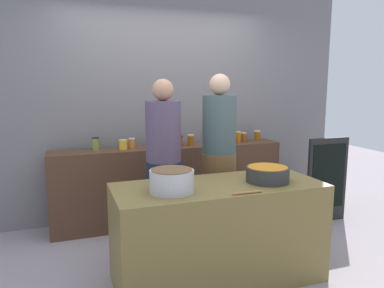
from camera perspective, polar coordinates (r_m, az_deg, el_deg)
ground at (r=3.57m, az=1.97°, el=-17.78°), size 12.00×12.00×0.00m
storefront_wall at (r=4.56m, az=-4.68°, el=7.74°), size 4.80×0.12×3.00m
display_shelf at (r=4.38m, az=-3.31°, el=-6.21°), size 2.70×0.36×0.90m
prep_table at (r=3.14m, az=4.08°, el=-13.44°), size 1.70×0.70×0.82m
preserve_jar_0 at (r=4.16m, az=-14.65°, el=0.04°), size 0.08×0.08×0.14m
preserve_jar_1 at (r=4.15m, az=-10.57°, el=-0.07°), size 0.09×0.09×0.11m
preserve_jar_2 at (r=4.22m, az=-9.26°, el=0.17°), size 0.07×0.07×0.11m
preserve_jar_3 at (r=4.17m, az=-5.74°, el=0.10°), size 0.09×0.09×0.11m
preserve_jar_4 at (r=4.25m, az=-1.91°, el=0.46°), size 0.07×0.07×0.13m
preserve_jar_5 at (r=4.33m, az=-0.19°, el=0.64°), size 0.08×0.08×0.13m
preserve_jar_6 at (r=4.46m, az=6.02°, el=0.95°), size 0.07×0.07×0.14m
preserve_jar_7 at (r=4.56m, az=7.10°, el=1.07°), size 0.07×0.07×0.14m
preserve_jar_8 at (r=4.68m, az=7.99°, el=1.09°), size 0.07×0.07×0.11m
preserve_jar_9 at (r=4.78m, az=10.02°, el=1.32°), size 0.08×0.08×0.13m
cooking_pot_left at (r=2.78m, az=-3.13°, el=-5.69°), size 0.33×0.33×0.17m
cooking_pot_center at (r=3.13m, az=11.55°, el=-4.61°), size 0.35×0.35×0.13m
wooden_spoon at (r=2.78m, az=8.45°, el=-7.43°), size 0.24×0.03×0.02m
cook_with_tongs at (r=3.49m, az=-4.35°, el=-5.08°), size 0.34×0.34×1.67m
cook_in_cap at (r=3.73m, az=4.15°, el=-3.76°), size 0.35×0.35×1.72m
chalkboard_sign at (r=4.64m, az=20.10°, el=-5.19°), size 0.53×0.05×1.00m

